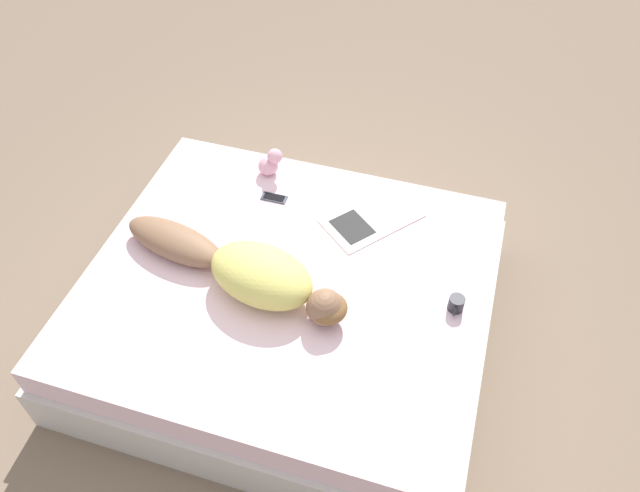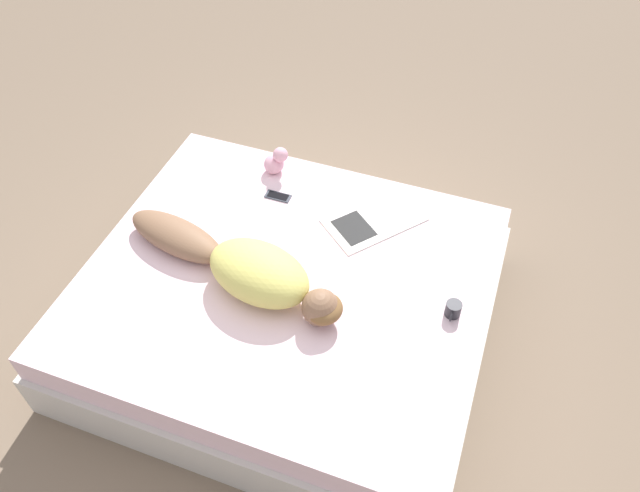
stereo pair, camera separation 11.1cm
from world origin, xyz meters
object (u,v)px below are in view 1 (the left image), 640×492
at_px(coffee_mug, 456,304).
at_px(cell_phone, 274,198).
at_px(open_magazine, 371,218).
at_px(person, 246,270).

distance_m(coffee_mug, cell_phone, 1.22).
height_order(open_magazine, coffee_mug, coffee_mug).
xyz_separation_m(open_magazine, coffee_mug, (0.48, 0.55, 0.04)).
bearing_deg(coffee_mug, person, -81.86).
xyz_separation_m(person, open_magazine, (-0.63, 0.49, -0.10)).
xyz_separation_m(coffee_mug, cell_phone, (-0.48, -1.12, -0.04)).
xyz_separation_m(person, cell_phone, (-0.63, -0.08, -0.10)).
height_order(person, open_magazine, person).
distance_m(open_magazine, cell_phone, 0.57).
height_order(coffee_mug, cell_phone, coffee_mug).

